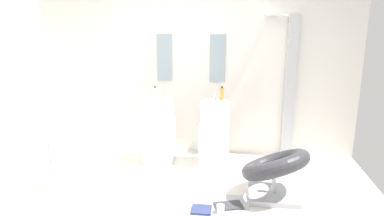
{
  "coord_description": "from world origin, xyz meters",
  "views": [
    {
      "loc": [
        0.66,
        -3.42,
        1.96
      ],
      "look_at": [
        0.15,
        0.55,
        0.95
      ],
      "focal_mm": 32.33,
      "sensor_mm": 36.0,
      "label": 1
    }
  ],
  "objects_px": {
    "towel_rack": "(60,139)",
    "soap_bottle_white": "(155,93)",
    "pedestal_sink_left": "(159,131)",
    "magazine_charcoal": "(228,206)",
    "soap_bottle_black": "(155,93)",
    "shower_column": "(289,85)",
    "lounge_chair": "(275,169)",
    "coffee_mug": "(220,209)",
    "soap_bottle_amber": "(222,94)",
    "pedestal_sink_right": "(214,133)",
    "magazine_navy": "(201,210)"
  },
  "relations": [
    {
      "from": "shower_column",
      "to": "coffee_mug",
      "type": "bearing_deg",
      "value": -117.04
    },
    {
      "from": "lounge_chair",
      "to": "magazine_charcoal",
      "type": "relative_size",
      "value": 3.67
    },
    {
      "from": "towel_rack",
      "to": "magazine_charcoal",
      "type": "xyz_separation_m",
      "value": [
        1.97,
        -0.19,
        -0.61
      ]
    },
    {
      "from": "pedestal_sink_left",
      "to": "magazine_navy",
      "type": "height_order",
      "value": "pedestal_sink_left"
    },
    {
      "from": "towel_rack",
      "to": "soap_bottle_white",
      "type": "height_order",
      "value": "soap_bottle_white"
    },
    {
      "from": "shower_column",
      "to": "soap_bottle_amber",
      "type": "height_order",
      "value": "shower_column"
    },
    {
      "from": "pedestal_sink_left",
      "to": "soap_bottle_amber",
      "type": "height_order",
      "value": "soap_bottle_amber"
    },
    {
      "from": "magazine_navy",
      "to": "soap_bottle_black",
      "type": "height_order",
      "value": "soap_bottle_black"
    },
    {
      "from": "coffee_mug",
      "to": "towel_rack",
      "type": "bearing_deg",
      "value": 170.07
    },
    {
      "from": "pedestal_sink_right",
      "to": "soap_bottle_black",
      "type": "relative_size",
      "value": 6.32
    },
    {
      "from": "soap_bottle_white",
      "to": "magazine_navy",
      "type": "bearing_deg",
      "value": -60.12
    },
    {
      "from": "soap_bottle_black",
      "to": "soap_bottle_amber",
      "type": "height_order",
      "value": "soap_bottle_amber"
    },
    {
      "from": "pedestal_sink_right",
      "to": "lounge_chair",
      "type": "height_order",
      "value": "pedestal_sink_right"
    },
    {
      "from": "pedestal_sink_right",
      "to": "lounge_chair",
      "type": "distance_m",
      "value": 1.15
    },
    {
      "from": "magazine_navy",
      "to": "soap_bottle_amber",
      "type": "distance_m",
      "value": 1.69
    },
    {
      "from": "magazine_navy",
      "to": "soap_bottle_black",
      "type": "bearing_deg",
      "value": 119.54
    },
    {
      "from": "coffee_mug",
      "to": "soap_bottle_black",
      "type": "bearing_deg",
      "value": 125.34
    },
    {
      "from": "soap_bottle_amber",
      "to": "magazine_charcoal",
      "type": "bearing_deg",
      "value": -83.4
    },
    {
      "from": "magazine_charcoal",
      "to": "soap_bottle_amber",
      "type": "xyz_separation_m",
      "value": [
        -0.15,
        1.26,
        0.97
      ]
    },
    {
      "from": "towel_rack",
      "to": "soap_bottle_amber",
      "type": "distance_m",
      "value": 2.14
    },
    {
      "from": "magazine_navy",
      "to": "pedestal_sink_right",
      "type": "bearing_deg",
      "value": 87.5
    },
    {
      "from": "magazine_charcoal",
      "to": "soap_bottle_amber",
      "type": "distance_m",
      "value": 1.6
    },
    {
      "from": "shower_column",
      "to": "soap_bottle_white",
      "type": "height_order",
      "value": "shower_column"
    },
    {
      "from": "soap_bottle_black",
      "to": "magazine_charcoal",
      "type": "bearing_deg",
      "value": -49.68
    },
    {
      "from": "pedestal_sink_right",
      "to": "magazine_navy",
      "type": "height_order",
      "value": "pedestal_sink_right"
    },
    {
      "from": "shower_column",
      "to": "soap_bottle_black",
      "type": "height_order",
      "value": "shower_column"
    },
    {
      "from": "lounge_chair",
      "to": "soap_bottle_amber",
      "type": "xyz_separation_m",
      "value": [
        -0.65,
        0.97,
        0.64
      ]
    },
    {
      "from": "lounge_chair",
      "to": "coffee_mug",
      "type": "height_order",
      "value": "lounge_chair"
    },
    {
      "from": "lounge_chair",
      "to": "soap_bottle_amber",
      "type": "bearing_deg",
      "value": 123.93
    },
    {
      "from": "shower_column",
      "to": "magazine_charcoal",
      "type": "height_order",
      "value": "shower_column"
    },
    {
      "from": "coffee_mug",
      "to": "soap_bottle_white",
      "type": "xyz_separation_m",
      "value": [
        -1.0,
        1.41,
        0.92
      ]
    },
    {
      "from": "pedestal_sink_left",
      "to": "soap_bottle_white",
      "type": "xyz_separation_m",
      "value": [
        -0.07,
        0.11,
        0.53
      ]
    },
    {
      "from": "lounge_chair",
      "to": "coffee_mug",
      "type": "relative_size",
      "value": 12.49
    },
    {
      "from": "pedestal_sink_left",
      "to": "shower_column",
      "type": "distance_m",
      "value": 1.95
    },
    {
      "from": "magazine_charcoal",
      "to": "soap_bottle_black",
      "type": "xyz_separation_m",
      "value": [
        -1.09,
        1.28,
        0.95
      ]
    },
    {
      "from": "pedestal_sink_right",
      "to": "soap_bottle_black",
      "type": "xyz_separation_m",
      "value": [
        -0.86,
        0.12,
        0.52
      ]
    },
    {
      "from": "magazine_charcoal",
      "to": "soap_bottle_white",
      "type": "xyz_separation_m",
      "value": [
        -1.08,
        1.27,
        0.96
      ]
    },
    {
      "from": "soap_bottle_amber",
      "to": "coffee_mug",
      "type": "bearing_deg",
      "value": -87.33
    },
    {
      "from": "towel_rack",
      "to": "soap_bottle_white",
      "type": "bearing_deg",
      "value": 50.5
    },
    {
      "from": "lounge_chair",
      "to": "pedestal_sink_right",
      "type": "bearing_deg",
      "value": 130.19
    },
    {
      "from": "pedestal_sink_left",
      "to": "soap_bottle_amber",
      "type": "bearing_deg",
      "value": 6.22
    },
    {
      "from": "coffee_mug",
      "to": "soap_bottle_black",
      "type": "relative_size",
      "value": 0.56
    },
    {
      "from": "pedestal_sink_left",
      "to": "magazine_charcoal",
      "type": "relative_size",
      "value": 3.34
    },
    {
      "from": "coffee_mug",
      "to": "soap_bottle_amber",
      "type": "xyz_separation_m",
      "value": [
        -0.07,
        1.4,
        0.94
      ]
    },
    {
      "from": "lounge_chair",
      "to": "soap_bottle_white",
      "type": "distance_m",
      "value": 1.97
    },
    {
      "from": "lounge_chair",
      "to": "soap_bottle_amber",
      "type": "height_order",
      "value": "soap_bottle_amber"
    },
    {
      "from": "lounge_chair",
      "to": "towel_rack",
      "type": "bearing_deg",
      "value": -177.7
    },
    {
      "from": "soap_bottle_white",
      "to": "coffee_mug",
      "type": "bearing_deg",
      "value": -54.62
    },
    {
      "from": "pedestal_sink_left",
      "to": "soap_bottle_black",
      "type": "distance_m",
      "value": 0.54
    },
    {
      "from": "coffee_mug",
      "to": "soap_bottle_black",
      "type": "height_order",
      "value": "soap_bottle_black"
    }
  ]
}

